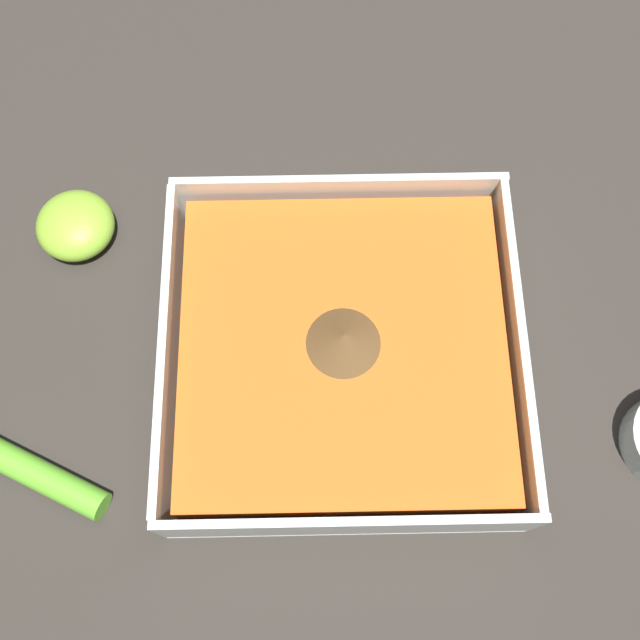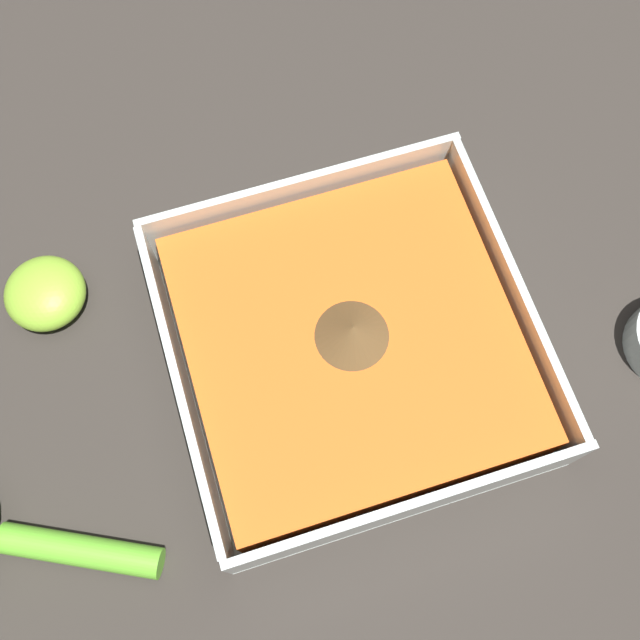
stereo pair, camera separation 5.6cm
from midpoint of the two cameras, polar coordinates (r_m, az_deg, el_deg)
ground_plane at (r=0.58m, az=0.26°, el=-5.49°), size 4.00×4.00×0.00m
square_dish at (r=0.56m, az=-0.59°, el=-2.45°), size 0.26×0.26×0.07m
lemon_half at (r=0.63m, az=-22.60°, el=1.55°), size 0.06×0.06×0.03m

